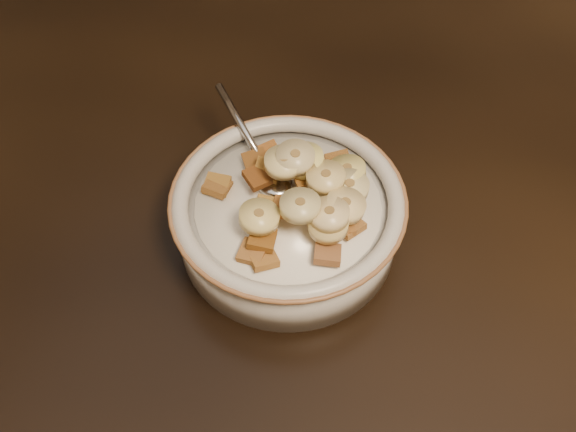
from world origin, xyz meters
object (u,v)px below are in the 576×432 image
(table, at_px, (238,197))
(chair, at_px, (376,0))
(cereal_bowl, at_px, (288,222))
(spoon, at_px, (272,178))

(table, height_order, chair, chair)
(cereal_bowl, bearing_deg, chair, 96.79)
(table, xyz_separation_m, chair, (-0.02, 0.68, -0.22))
(cereal_bowl, distance_m, spoon, 0.04)
(chair, xyz_separation_m, cereal_bowl, (0.09, -0.73, 0.27))
(cereal_bowl, bearing_deg, table, 147.32)
(spoon, bearing_deg, table, -74.26)
(chair, relative_size, cereal_bowl, 5.52)
(chair, height_order, cereal_bowl, chair)
(chair, distance_m, spoon, 0.77)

